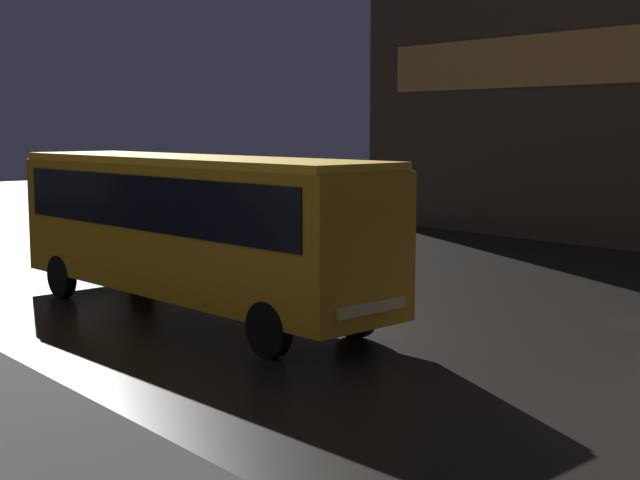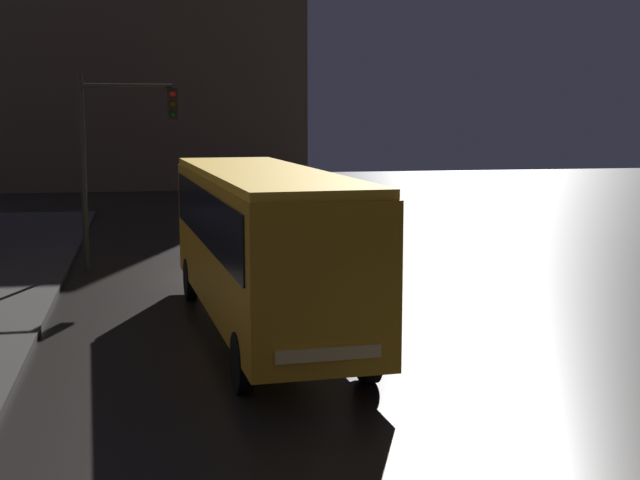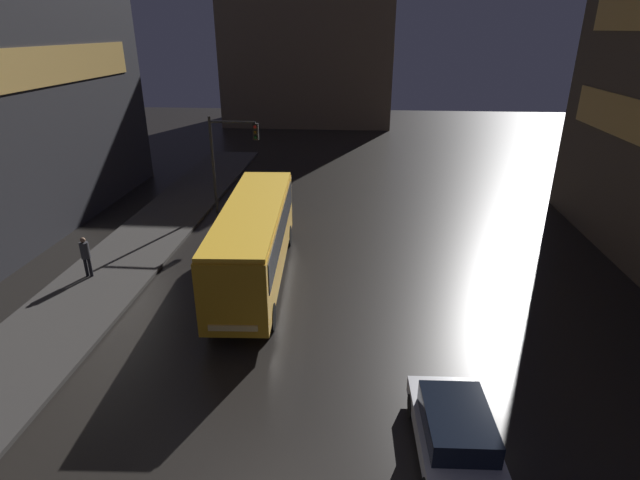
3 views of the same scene
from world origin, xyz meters
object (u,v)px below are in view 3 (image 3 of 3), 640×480
car_taxi (456,433)px  traffic_light_main (229,149)px  bus_near (254,235)px  pedestrian_mid (85,253)px

car_taxi → traffic_light_main: bearing=-62.6°
bus_near → car_taxi: bus_near is taller
car_taxi → pedestrian_mid: (-14.01, 8.54, 0.48)m
traffic_light_main → pedestrian_mid: bearing=-115.3°
bus_near → traffic_light_main: bearing=-73.2°
bus_near → traffic_light_main: (-3.03, 8.25, 1.68)m
car_taxi → traffic_light_main: (-9.88, 17.30, 3.02)m
traffic_light_main → car_taxi: bearing=-60.3°
car_taxi → bus_near: bearing=-55.3°
traffic_light_main → bus_near: bearing=-69.8°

